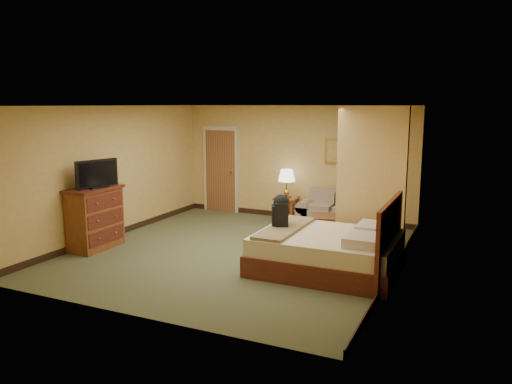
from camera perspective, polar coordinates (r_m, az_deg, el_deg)
The scene contains 17 objects.
floor at distance 9.05m, azimuth -2.09°, elevation -6.86°, with size 6.00×6.00×0.00m, color #4C5335.
ceiling at distance 8.66m, azimuth -2.20°, elevation 9.83°, with size 6.00×6.00×0.00m, color white.
back_wall at distance 11.50m, azimuth 4.60°, elevation 3.36°, with size 5.50×0.02×2.60m, color tan.
left_wall at distance 10.29m, azimuth -15.97°, elevation 2.22°, with size 0.02×6.00×2.60m, color tan.
right_wall at distance 7.93m, azimuth 15.89°, elevation -0.00°, with size 0.02×6.00×2.60m, color tan.
partition at distance 8.93m, azimuth 13.01°, elevation 1.21°, with size 1.20×0.15×2.60m, color tan.
door at distance 12.30m, azimuth -4.04°, elevation 2.54°, with size 0.94×0.16×2.10m.
baseboard at distance 11.70m, azimuth 4.50°, elevation -2.69°, with size 5.50×0.02×0.12m, color black.
loveseat at distance 10.95m, azimuth 8.95°, elevation -2.63°, with size 1.54×0.72×0.78m.
side_table at distance 11.36m, azimuth 3.49°, elevation -1.53°, with size 0.49×0.49×0.54m.
table_lamp at distance 11.24m, azimuth 3.52°, elevation 1.82°, with size 0.39×0.39×0.64m.
coffee_table at distance 10.18m, azimuth 8.19°, elevation -3.33°, with size 0.78×0.78×0.41m.
wall_picture at distance 11.13m, azimuth 9.71°, elevation 4.58°, with size 0.75×0.04×0.58m.
dresser at distance 9.59m, azimuth -17.91°, elevation -2.83°, with size 0.56×1.07×1.14m.
tv at distance 9.38m, azimuth -17.72°, elevation 1.91°, with size 0.29×0.82×0.51m.
bed at distance 8.05m, azimuth 8.57°, elevation -6.67°, with size 2.22×1.89×1.22m.
backpack at distance 8.24m, azimuth 2.90°, elevation -2.10°, with size 0.34×0.39×0.57m.
Camera 1 is at (3.90, -7.73, 2.63)m, focal length 35.00 mm.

